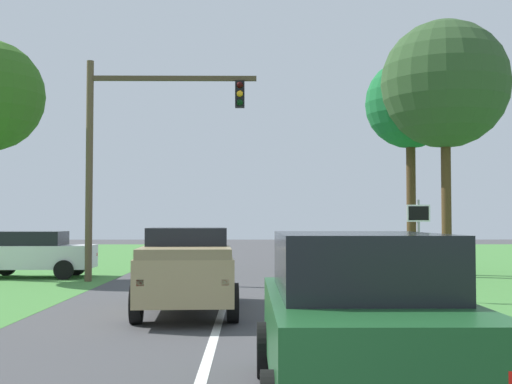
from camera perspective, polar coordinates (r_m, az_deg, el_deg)
ground_plane at (r=14.18m, az=-3.11°, el=-10.74°), size 120.00×120.00×0.00m
red_suv_near at (r=7.82m, az=8.63°, el=-10.13°), size 2.26×4.66×1.91m
pickup_truck_lead at (r=15.40m, az=-5.73°, el=-6.37°), size 2.38×5.55×1.90m
traffic_light at (r=23.67m, az=-10.35°, el=4.42°), size 5.81×0.40×7.52m
keep_moving_sign at (r=18.06m, az=13.43°, el=-3.60°), size 0.60×0.09×2.59m
oak_tree_right at (r=26.50m, az=15.51°, el=8.62°), size 4.74×4.74×9.48m
crossing_suv_far at (r=26.02m, az=-18.13°, el=-4.86°), size 4.24×2.20×1.67m
extra_tree_2 at (r=27.50m, az=12.76°, el=7.11°), size 3.51×3.51×8.39m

